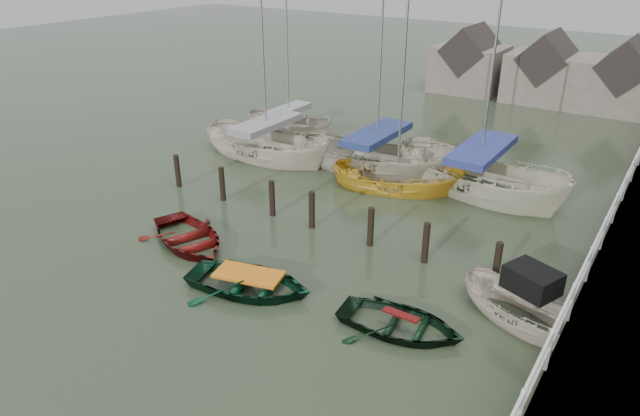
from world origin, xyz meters
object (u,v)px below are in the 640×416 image
Objects in this scene: rowboat_red at (189,244)px; sailboat_a at (267,156)px; rowboat_dkgreen at (400,330)px; motorboat at (523,320)px; sailboat_e at (289,131)px; sailboat_d at (477,189)px; sailboat_c at (396,188)px; sailboat_b at (376,169)px; rowboat_green at (250,290)px.

sailboat_a is (-3.21, 8.31, 0.06)m from rowboat_red.
rowboat_dkgreen is 3.40m from motorboat.
rowboat_dkgreen is at bearing -135.44° from sailboat_e.
sailboat_d reaches higher than motorboat.
sailboat_a is at bearing 114.79° from sailboat_d.
sailboat_c reaches higher than sailboat_e.
rowboat_dkgreen is at bearing -169.66° from sailboat_c.
sailboat_a is at bearing 72.45° from sailboat_c.
motorboat is 0.38× the size of sailboat_a.
sailboat_d is (2.87, 1.67, 0.04)m from sailboat_c.
rowboat_dkgreen is 0.30× the size of sailboat_a.
rowboat_dkgreen is at bearing -153.32° from sailboat_b.
sailboat_c is at bearing 19.94° from rowboat_dkgreen.
rowboat_red is 8.13m from rowboat_dkgreen.
sailboat_c reaches higher than rowboat_dkgreen.
rowboat_green is at bearing 179.92° from sailboat_d.
sailboat_d reaches higher than sailboat_e.
sailboat_c is at bearing 69.24° from motorboat.
motorboat reaches higher than rowboat_green.
rowboat_dkgreen is 10.31m from sailboat_d.
sailboat_a reaches higher than sailboat_e.
rowboat_dkgreen is at bearing -125.27° from sailboat_a.
sailboat_a is at bearing -160.49° from sailboat_e.
sailboat_c is (3.72, 8.25, 0.02)m from rowboat_red.
motorboat is (10.77, 1.85, 0.11)m from rowboat_red.
rowboat_green is 15.35m from sailboat_e.
sailboat_c is at bearing -88.66° from sailboat_a.
rowboat_green is at bearing 161.92° from sailboat_c.
sailboat_a is 1.15× the size of sailboat_e.
sailboat_b reaches higher than rowboat_red.
rowboat_green is 0.34× the size of sailboat_a.
sailboat_e is (-11.21, 2.05, 0.01)m from sailboat_d.
sailboat_d is at bearing -76.74° from sailboat_c.
sailboat_c is 0.83× the size of sailboat_d.
motorboat is at bearing -136.69° from sailboat_b.
sailboat_c is (1.76, -1.41, -0.04)m from sailboat_b.
sailboat_a is at bearing 99.38° from sailboat_b.
sailboat_e is at bearing 22.97° from sailboat_a.
sailboat_a is at bearing 21.55° from rowboat_green.
rowboat_green is at bearing 133.16° from motorboat.
sailboat_d is (-4.18, 8.07, -0.05)m from motorboat.
motorboat is at bearing -58.52° from rowboat_dkgreen.
rowboat_dkgreen is 11.69m from sailboat_b.
motorboat reaches higher than rowboat_red.
rowboat_green is (3.54, -1.02, 0.00)m from rowboat_red.
rowboat_green is at bearing -142.23° from sailboat_a.
sailboat_c is 9.13m from sailboat_e.
sailboat_d is (9.80, 1.61, -0.00)m from sailboat_a.
sailboat_e reaches higher than rowboat_green.
rowboat_dkgreen is 0.27× the size of sailboat_b.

